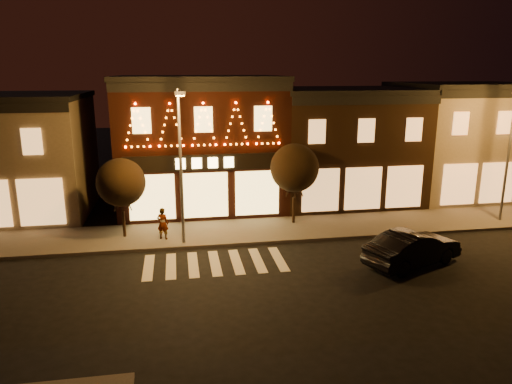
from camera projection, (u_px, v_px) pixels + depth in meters
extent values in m
plane|color=black|center=(224.00, 304.00, 18.07)|extent=(120.00, 120.00, 0.00)
cube|color=#47423D|center=(245.00, 231.00, 26.02)|extent=(44.00, 4.00, 0.15)
cube|color=black|center=(200.00, 145.00, 30.45)|extent=(10.00, 8.00, 8.00)
cube|color=black|center=(199.00, 78.00, 29.42)|extent=(10.20, 8.20, 0.30)
cube|color=black|center=(203.00, 87.00, 25.65)|extent=(10.00, 0.25, 0.50)
cube|color=black|center=(205.00, 163.00, 26.63)|extent=(9.00, 0.15, 0.90)
cube|color=#FFD87F|center=(205.00, 163.00, 26.54)|extent=(3.40, 0.08, 0.60)
cube|color=black|center=(342.00, 147.00, 32.08)|extent=(9.00, 8.00, 7.20)
cube|color=black|center=(344.00, 90.00, 31.15)|extent=(9.20, 8.20, 0.30)
cube|color=black|center=(368.00, 100.00, 27.38)|extent=(9.00, 0.25, 0.50)
cube|color=#6D614D|center=(464.00, 142.00, 33.50)|extent=(9.00, 8.00, 7.50)
cube|color=black|center=(470.00, 85.00, 32.53)|extent=(9.20, 8.20, 0.30)
cube|color=black|center=(509.00, 94.00, 28.76)|extent=(9.00, 0.25, 0.50)
cylinder|color=#59595E|center=(181.00, 169.00, 23.17)|extent=(0.15, 0.15, 7.65)
cylinder|color=#59595E|center=(179.00, 91.00, 21.52)|extent=(0.18, 1.53, 0.10)
cube|color=#59595E|center=(180.00, 93.00, 20.81)|extent=(0.49, 0.29, 0.17)
cube|color=orange|center=(180.00, 96.00, 20.84)|extent=(0.37, 0.21, 0.05)
cylinder|color=#59595E|center=(508.00, 158.00, 26.84)|extent=(0.15, 0.15, 7.36)
cylinder|color=black|center=(124.00, 224.00, 24.82)|extent=(0.16, 0.16, 1.36)
sphere|color=black|center=(121.00, 182.00, 24.26)|extent=(2.49, 2.49, 2.49)
cylinder|color=black|center=(294.00, 210.00, 27.11)|extent=(0.16, 0.16, 1.49)
sphere|color=black|center=(295.00, 168.00, 26.50)|extent=(2.72, 2.72, 2.72)
imported|color=black|center=(413.00, 248.00, 21.54)|extent=(5.11, 3.38, 1.59)
imported|color=gray|center=(163.00, 223.00, 24.41)|extent=(0.71, 0.60, 1.67)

